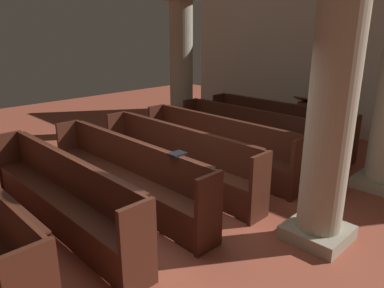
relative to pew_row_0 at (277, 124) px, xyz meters
The scene contains 13 objects.
ground_plane 4.14m from the pew_row_0, 80.49° to the right, with size 19.20×19.20×0.00m, color #9E4733.
back_wall 2.74m from the pew_row_0, 71.50° to the left, with size 10.00×0.16×4.50m, color silver.
pew_row_0 is the anchor object (origin of this frame).
pew_row_1 1.04m from the pew_row_0, 90.00° to the right, with size 3.57×0.46×1.01m.
pew_row_2 2.08m from the pew_row_0, 90.00° to the right, with size 3.57×0.46×1.01m.
pew_row_3 3.12m from the pew_row_0, 90.00° to the right, with size 3.57×0.47×1.01m.
pew_row_4 4.16m from the pew_row_0, 90.00° to the right, with size 3.57×0.46×1.01m.
pew_row_5 5.20m from the pew_row_0, 90.00° to the right, with size 3.57×0.46×1.01m.
pillar_far_side 2.92m from the pew_row_0, 165.54° to the right, with size 0.85×0.85×3.57m.
pillar_aisle_rear 4.16m from the pew_row_0, 49.33° to the right, with size 0.80×0.80×3.57m.
lectern 0.91m from the pew_row_0, 77.32° to the left, with size 0.48×0.45×1.08m.
hymn_book 4.13m from the pew_row_0, 76.25° to the right, with size 0.17×0.22×0.03m, color black.
kneeler_box_red 2.64m from the pew_row_0, 37.77° to the right, with size 0.35×0.31×0.21m, color maroon.
Camera 1 is at (3.70, -3.01, 2.62)m, focal length 33.95 mm.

